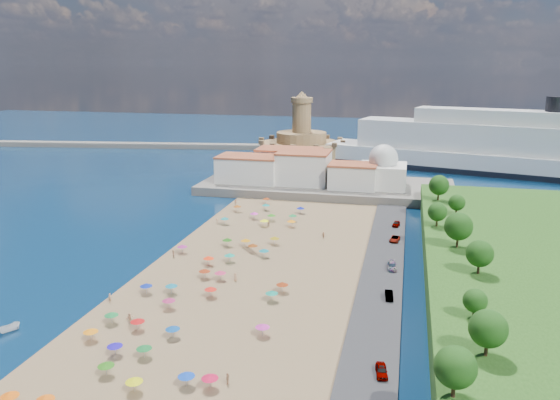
# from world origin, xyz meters

# --- Properties ---
(ground) EXTENTS (700.00, 700.00, 0.00)m
(ground) POSITION_xyz_m (0.00, 0.00, 0.00)
(ground) COLOR #071938
(ground) RESTS_ON ground
(terrace) EXTENTS (90.00, 36.00, 3.00)m
(terrace) POSITION_xyz_m (10.00, 73.00, 1.50)
(terrace) COLOR #59544C
(terrace) RESTS_ON ground
(jetty) EXTENTS (18.00, 70.00, 2.40)m
(jetty) POSITION_xyz_m (-12.00, 108.00, 1.20)
(jetty) COLOR #59544C
(jetty) RESTS_ON ground
(breakwater) EXTENTS (199.03, 34.77, 2.60)m
(breakwater) POSITION_xyz_m (-110.00, 153.00, 1.30)
(breakwater) COLOR #59544C
(breakwater) RESTS_ON ground
(waterfront_buildings) EXTENTS (57.00, 29.00, 11.00)m
(waterfront_buildings) POSITION_xyz_m (-3.05, 73.64, 7.88)
(waterfront_buildings) COLOR silver
(waterfront_buildings) RESTS_ON terrace
(domed_building) EXTENTS (16.00, 16.00, 15.00)m
(domed_building) POSITION_xyz_m (30.00, 71.00, 8.97)
(domed_building) COLOR silver
(domed_building) RESTS_ON terrace
(fortress) EXTENTS (40.00, 40.00, 32.40)m
(fortress) POSITION_xyz_m (-12.00, 138.00, 6.68)
(fortress) COLOR #A27951
(fortress) RESTS_ON ground
(cruise_ship) EXTENTS (149.27, 58.48, 32.45)m
(cruise_ship) POSITION_xyz_m (75.05, 122.16, 9.61)
(cruise_ship) COLOR black
(cruise_ship) RESTS_ON ground
(beach_parasols) EXTENTS (32.23, 115.76, 2.20)m
(beach_parasols) POSITION_xyz_m (-1.03, -12.77, 2.15)
(beach_parasols) COLOR gray
(beach_parasols) RESTS_ON beach
(beachgoers) EXTENTS (35.11, 99.41, 1.89)m
(beachgoers) POSITION_xyz_m (-2.70, -2.88, 1.14)
(beachgoers) COLOR tan
(beachgoers) RESTS_ON beach
(parked_cars) EXTENTS (2.83, 81.67, 1.43)m
(parked_cars) POSITION_xyz_m (36.00, -1.37, 1.39)
(parked_cars) COLOR gray
(parked_cars) RESTS_ON promenade
(hillside_trees) EXTENTS (12.66, 106.15, 7.82)m
(hillside_trees) POSITION_xyz_m (48.82, -5.56, 10.13)
(hillside_trees) COLOR #382314
(hillside_trees) RESTS_ON hillside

